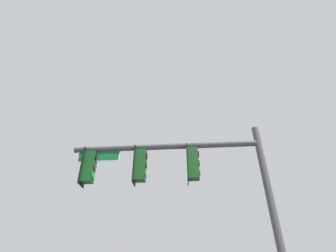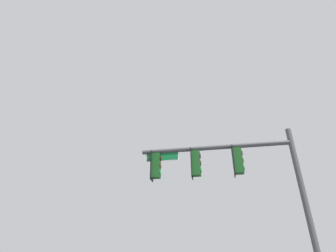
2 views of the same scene
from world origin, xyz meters
name	(u,v)px [view 1 (image 1 of 2)]	position (x,y,z in m)	size (l,w,h in m)	color
signal_pole_near	(183,179)	(-5.31, -5.19, 5.12)	(6.48, 0.55, 6.92)	#47474C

